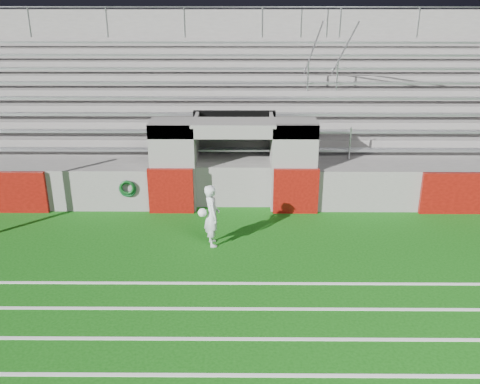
{
  "coord_description": "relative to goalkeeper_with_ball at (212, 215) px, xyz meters",
  "views": [
    {
      "loc": [
        0.29,
        -11.37,
        6.31
      ],
      "look_at": [
        0.2,
        1.8,
        1.1
      ],
      "focal_mm": 40.0,
      "sensor_mm": 36.0,
      "label": 1
    }
  ],
  "objects": [
    {
      "name": "ground",
      "position": [
        0.51,
        -0.92,
        -0.81
      ],
      "size": [
        90.0,
        90.0,
        0.0
      ],
      "primitive_type": "plane",
      "color": "#104E0D",
      "rests_on": "ground"
    },
    {
      "name": "goalkeeper_with_ball",
      "position": [
        0.0,
        0.0,
        0.0
      ],
      "size": [
        0.6,
        0.67,
        1.62
      ],
      "color": "silver",
      "rests_on": "ground"
    },
    {
      "name": "stadium_structure",
      "position": [
        0.51,
        7.05,
        0.68
      ],
      "size": [
        26.0,
        8.48,
        5.42
      ],
      "color": "slate",
      "rests_on": "ground"
    },
    {
      "name": "hose_coil",
      "position": [
        -2.54,
        2.01,
        -0.05
      ],
      "size": [
        0.51,
        0.14,
        0.53
      ],
      "color": "#0C3F1D",
      "rests_on": "ground"
    }
  ]
}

